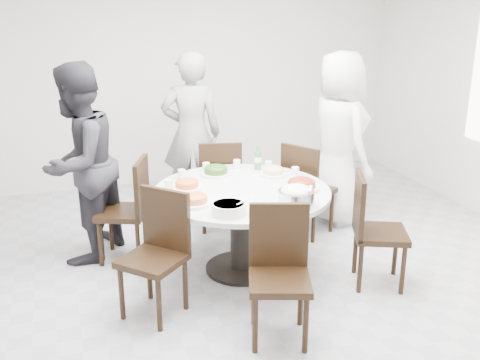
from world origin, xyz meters
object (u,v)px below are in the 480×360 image
object	(u,v)px
chair_ne	(309,189)
dining_table	(242,230)
diner_left	(79,164)
chair_n	(219,184)
soup_bowl	(229,208)
chair_se	(381,231)
chair_s	(280,278)
diner_middle	(191,134)
chair_nw	(122,210)
beverage_bottle	(258,158)
chair_sw	(152,257)
rice_bowl	(296,198)
diner_right	(339,139)

from	to	relation	value
chair_ne	dining_table	bearing A→B (deg)	89.80
diner_left	dining_table	bearing A→B (deg)	97.21
chair_n	soup_bowl	xyz separation A→B (m)	(-0.35, -1.47, 0.32)
chair_ne	chair_se	xyz separation A→B (m)	(0.11, -1.15, 0.00)
chair_s	diner_middle	world-z (taller)	diner_middle
diner_middle	soup_bowl	distance (m)	2.03
chair_s	dining_table	bearing A→B (deg)	104.08
chair_nw	chair_s	xyz separation A→B (m)	(0.87, -1.62, 0.00)
chair_se	beverage_bottle	xyz separation A→B (m)	(-0.68, 1.09, 0.39)
dining_table	diner_middle	size ratio (longest dim) A/B	0.85
beverage_bottle	chair_sw	bearing A→B (deg)	-140.41
chair_sw	beverage_bottle	distance (m)	1.58
chair_s	soup_bowl	distance (m)	0.69
chair_ne	chair_s	world-z (taller)	same
diner_middle	diner_left	bearing A→B (deg)	46.85
chair_sw	chair_se	size ratio (longest dim) A/B	1.00
chair_sw	diner_left	bearing A→B (deg)	155.89
beverage_bottle	soup_bowl	bearing A→B (deg)	-121.00
chair_nw	rice_bowl	world-z (taller)	chair_nw
dining_table	chair_s	distance (m)	1.08
diner_middle	rice_bowl	size ratio (longest dim) A/B	6.20
chair_ne	soup_bowl	size ratio (longest dim) A/B	3.60
chair_n	diner_middle	distance (m)	0.70
chair_sw	soup_bowl	world-z (taller)	chair_sw
chair_ne	chair_n	xyz separation A→B (m)	(-0.81, 0.43, 0.00)
chair_n	rice_bowl	size ratio (longest dim) A/B	3.33
diner_left	diner_middle	bearing A→B (deg)	160.26
chair_ne	diner_right	bearing A→B (deg)	-93.05
beverage_bottle	dining_table	bearing A→B (deg)	-122.98
chair_s	chair_se	distance (m)	1.19
chair_s	chair_se	xyz separation A→B (m)	(1.09, 0.48, 0.00)
diner_left	chair_sw	bearing A→B (deg)	55.89
chair_n	chair_sw	xyz separation A→B (m)	(-0.95, -1.47, 0.00)
diner_middle	rice_bowl	world-z (taller)	diner_middle
chair_nw	rice_bowl	bearing A→B (deg)	71.63
chair_ne	chair_se	world-z (taller)	same
chair_ne	beverage_bottle	distance (m)	0.69
dining_table	chair_ne	world-z (taller)	chair_ne
dining_table	beverage_bottle	bearing A→B (deg)	57.02
dining_table	chair_sw	xyz separation A→B (m)	(-0.86, -0.48, 0.10)
diner_right	soup_bowl	bearing A→B (deg)	122.71
diner_left	beverage_bottle	size ratio (longest dim) A/B	7.97
chair_s	chair_se	size ratio (longest dim) A/B	1.00
chair_s	chair_ne	bearing A→B (deg)	77.47
chair_n	chair_s	size ratio (longest dim) A/B	1.00
chair_nw	chair_s	bearing A→B (deg)	49.86
dining_table	soup_bowl	bearing A→B (deg)	-118.86
chair_n	diner_middle	xyz separation A→B (m)	(-0.15, 0.54, 0.41)
dining_table	diner_right	bearing A→B (deg)	31.11
chair_n	diner_left	distance (m)	1.46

